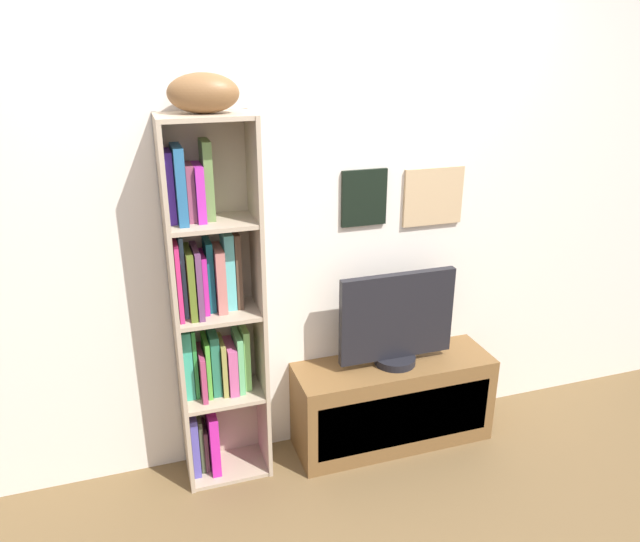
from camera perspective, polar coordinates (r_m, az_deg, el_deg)
back_wall at (r=3.01m, az=-2.06°, el=3.60°), size 4.80×0.08×2.40m
bookshelf at (r=2.91m, az=-10.25°, el=-3.89°), size 0.41×0.27×1.81m
football at (r=2.62m, az=-10.97°, el=16.16°), size 0.33×0.23×0.16m
tv_stand at (r=3.40m, az=6.89°, el=-12.19°), size 1.08×0.34×0.49m
television at (r=3.16m, az=7.28°, el=-4.71°), size 0.62×0.22×0.51m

